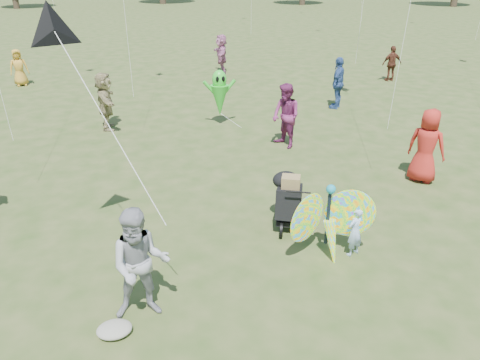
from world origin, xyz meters
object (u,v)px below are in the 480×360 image
(crowd_h, at_px, (392,64))
(crowd_g, at_px, (19,68))
(crowd_a, at_px, (426,146))
(crowd_j, at_px, (221,54))
(child_girl, at_px, (355,231))
(adult_man, at_px, (140,265))
(crowd_c, at_px, (338,83))
(crowd_d, at_px, (105,101))
(jogging_stroller, at_px, (288,197))
(alien_kite, at_px, (220,95))
(butterfly_kite, at_px, (330,224))
(crowd_e, at_px, (286,116))

(crowd_h, bearing_deg, crowd_g, -10.15)
(crowd_a, xyz_separation_m, crowd_j, (-2.49, 12.48, 0.00))
(child_girl, xyz_separation_m, crowd_a, (2.89, 2.52, 0.40))
(adult_man, xyz_separation_m, crowd_a, (6.51, 3.29, 0.01))
(crowd_c, relative_size, crowd_d, 1.02)
(child_girl, bearing_deg, crowd_d, -85.21)
(jogging_stroller, bearing_deg, crowd_h, 75.15)
(alien_kite, bearing_deg, adult_man, -107.42)
(adult_man, distance_m, alien_kite, 8.74)
(crowd_d, bearing_deg, jogging_stroller, -155.01)
(crowd_g, relative_size, crowd_h, 1.00)
(adult_man, bearing_deg, child_girl, 14.23)
(crowd_a, height_order, crowd_g, crowd_a)
(adult_man, height_order, crowd_d, crowd_d)
(child_girl, bearing_deg, adult_man, -12.30)
(crowd_a, distance_m, butterfly_kite, 4.20)
(crowd_a, distance_m, alien_kite, 6.38)
(crowd_a, xyz_separation_m, alien_kite, (-3.90, 5.05, 0.10))
(child_girl, height_order, jogging_stroller, jogging_stroller)
(crowd_d, relative_size, jogging_stroller, 1.53)
(crowd_c, height_order, crowd_j, crowd_c)
(crowd_h, bearing_deg, child_girl, 58.04)
(crowd_e, distance_m, butterfly_kite, 5.41)
(crowd_d, height_order, crowd_h, crowd_d)
(crowd_e, xyz_separation_m, crowd_j, (-0.02, 9.66, -0.01))
(crowd_e, bearing_deg, jogging_stroller, -37.07)
(crowd_h, bearing_deg, crowd_a, 64.51)
(crowd_g, height_order, crowd_j, crowd_j)
(jogging_stroller, relative_size, butterfly_kite, 0.65)
(crowd_e, distance_m, crowd_h, 9.48)
(crowd_e, bearing_deg, crowd_d, -138.97)
(crowd_c, relative_size, butterfly_kite, 1.02)
(adult_man, xyz_separation_m, crowd_g, (-4.52, 15.24, -0.12))
(crowd_c, distance_m, crowd_h, 5.14)
(crowd_h, height_order, butterfly_kite, crowd_h)
(crowd_d, height_order, crowd_g, crowd_d)
(butterfly_kite, bearing_deg, crowd_c, 66.09)
(adult_man, height_order, crowd_a, crowd_a)
(alien_kite, bearing_deg, jogging_stroller, -88.28)
(alien_kite, bearing_deg, crowd_g, 135.97)
(crowd_e, relative_size, crowd_j, 1.01)
(crowd_j, relative_size, jogging_stroller, 1.53)
(crowd_h, bearing_deg, jogging_stroller, 52.35)
(child_girl, xyz_separation_m, crowd_e, (0.42, 5.34, 0.41))
(crowd_g, height_order, butterfly_kite, crowd_g)
(adult_man, distance_m, crowd_g, 15.90)
(crowd_a, bearing_deg, child_girl, 90.31)
(alien_kite, bearing_deg, crowd_c, 13.24)
(adult_man, relative_size, crowd_j, 0.99)
(crowd_c, distance_m, crowd_j, 7.05)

